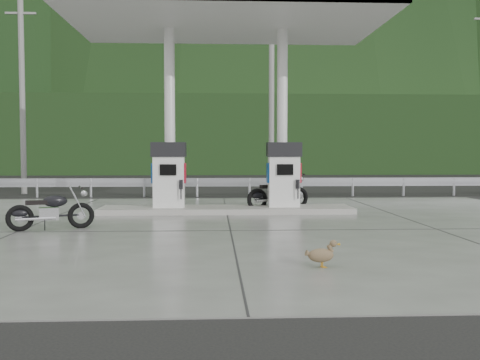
{
  "coord_description": "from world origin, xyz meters",
  "views": [
    {
      "loc": [
        -0.34,
        -12.36,
        1.7
      ],
      "look_at": [
        0.3,
        1.0,
        1.0
      ],
      "focal_mm": 40.0,
      "sensor_mm": 36.0,
      "label": 1
    }
  ],
  "objects_px": {
    "duck": "(321,256)",
    "gas_pump_left": "(169,175)",
    "motorcycle_right": "(278,194)",
    "motorcycle_left": "(51,211)",
    "gas_pump_right": "(284,175)"
  },
  "relations": [
    {
      "from": "motorcycle_left",
      "to": "duck",
      "type": "relative_size",
      "value": 3.6
    },
    {
      "from": "gas_pump_right",
      "to": "motorcycle_left",
      "type": "distance_m",
      "value": 6.36
    },
    {
      "from": "gas_pump_left",
      "to": "motorcycle_right",
      "type": "height_order",
      "value": "gas_pump_left"
    },
    {
      "from": "gas_pump_right",
      "to": "motorcycle_left",
      "type": "xyz_separation_m",
      "value": [
        -5.48,
        -3.16,
        -0.65
      ]
    },
    {
      "from": "gas_pump_right",
      "to": "duck",
      "type": "xyz_separation_m",
      "value": [
        -0.39,
        -7.2,
        -0.88
      ]
    },
    {
      "from": "motorcycle_left",
      "to": "duck",
      "type": "height_order",
      "value": "motorcycle_left"
    },
    {
      "from": "motorcycle_left",
      "to": "motorcycle_right",
      "type": "height_order",
      "value": "motorcycle_right"
    },
    {
      "from": "gas_pump_left",
      "to": "motorcycle_left",
      "type": "height_order",
      "value": "gas_pump_left"
    },
    {
      "from": "gas_pump_left",
      "to": "motorcycle_left",
      "type": "relative_size",
      "value": 1.06
    },
    {
      "from": "gas_pump_left",
      "to": "duck",
      "type": "xyz_separation_m",
      "value": [
        2.81,
        -7.2,
        -0.88
      ]
    },
    {
      "from": "gas_pump_right",
      "to": "duck",
      "type": "height_order",
      "value": "gas_pump_right"
    },
    {
      "from": "duck",
      "to": "gas_pump_left",
      "type": "bearing_deg",
      "value": 104.8
    },
    {
      "from": "gas_pump_right",
      "to": "motorcycle_right",
      "type": "height_order",
      "value": "gas_pump_right"
    },
    {
      "from": "motorcycle_right",
      "to": "duck",
      "type": "xyz_separation_m",
      "value": [
        -0.33,
        -7.89,
        -0.29
      ]
    },
    {
      "from": "duck",
      "to": "motorcycle_right",
      "type": "bearing_deg",
      "value": 81.15
    }
  ]
}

